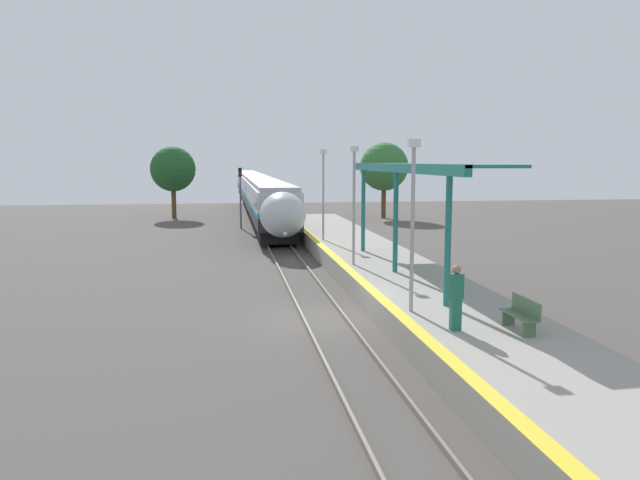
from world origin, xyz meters
TOP-DOWN VIEW (x-y plane):
  - ground_plane at (0.00, 0.00)m, footprint 120.00×120.00m
  - rail_left at (-0.72, 0.00)m, footprint 0.08×90.00m
  - rail_right at (0.72, 0.00)m, footprint 0.08×90.00m
  - train at (0.00, 49.49)m, footprint 2.84×71.45m
  - platform_right at (3.77, 0.00)m, footprint 4.36×64.00m
  - platform_bench at (4.52, -5.44)m, footprint 0.44×1.59m
  - person_waiting at (2.79, -5.12)m, footprint 0.36×0.23m
  - railway_signal at (-2.14, 29.47)m, footprint 0.28×0.28m
  - lamppost_near at (2.24, -2.86)m, footprint 0.36×0.20m
  - lamppost_mid at (2.24, 5.82)m, footprint 0.36×0.20m
  - lamppost_far at (2.24, 14.50)m, footprint 0.36×0.20m
  - station_canopy at (4.12, 3.76)m, footprint 2.02×15.17m
  - background_tree_left at (-8.22, 39.91)m, footprint 4.25×4.25m
  - background_tree_right at (11.51, 36.87)m, footprint 4.56×4.56m

SIDE VIEW (x-z plane):
  - ground_plane at x=0.00m, z-range 0.00..0.00m
  - rail_left at x=-0.72m, z-range 0.00..0.15m
  - rail_right at x=0.72m, z-range 0.00..0.15m
  - platform_right at x=3.77m, z-range 0.00..0.90m
  - platform_bench at x=4.52m, z-range 0.92..1.81m
  - person_waiting at x=2.79m, z-range 0.93..2.71m
  - train at x=0.00m, z-range 0.28..4.09m
  - railway_signal at x=-2.14m, z-range 0.51..5.38m
  - lamppost_near at x=2.24m, z-range 1.28..6.44m
  - lamppost_mid at x=2.24m, z-range 1.28..6.44m
  - lamppost_far at x=2.24m, z-range 1.28..6.44m
  - background_tree_left at x=-8.22m, z-range 1.24..8.01m
  - background_tree_right at x=11.51m, z-range 1.28..8.43m
  - station_canopy at x=4.12m, z-range 2.78..7.20m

